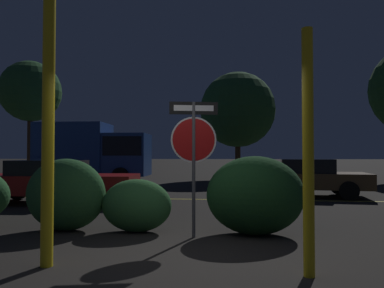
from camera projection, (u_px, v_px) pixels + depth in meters
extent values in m
plane|color=black|center=(179.00, 260.00, 5.03)|extent=(260.00, 260.00, 0.00)
cube|color=gold|center=(209.00, 199.00, 11.94)|extent=(34.05, 0.12, 0.01)
cylinder|color=#4C4C51|center=(194.00, 169.00, 6.47)|extent=(0.06, 0.06, 2.34)
cylinder|color=white|center=(194.00, 140.00, 6.48)|extent=(0.78, 0.17, 0.80)
cylinder|color=#B71414|center=(194.00, 140.00, 6.48)|extent=(0.73, 0.17, 0.74)
cube|color=black|center=(194.00, 108.00, 6.50)|extent=(0.83, 0.19, 0.22)
cube|color=white|center=(194.00, 108.00, 6.50)|extent=(0.69, 0.17, 0.10)
cylinder|color=yellow|center=(48.00, 130.00, 4.81)|extent=(0.16, 0.16, 3.48)
cylinder|color=yellow|center=(308.00, 151.00, 4.40)|extent=(0.13, 0.13, 2.93)
ellipsoid|color=#285B2D|center=(66.00, 195.00, 7.03)|extent=(1.51, 0.95, 1.35)
ellipsoid|color=#2D6633|center=(137.00, 205.00, 6.90)|extent=(1.30, 0.75, 0.97)
ellipsoid|color=#19421E|center=(255.00, 195.00, 6.66)|extent=(1.73, 1.16, 1.40)
cube|color=maroon|center=(54.00, 184.00, 11.02)|extent=(4.95, 2.14, 0.54)
cube|color=black|center=(49.00, 167.00, 11.04)|extent=(2.04, 1.68, 0.43)
cylinder|color=black|center=(111.00, 190.00, 11.82)|extent=(0.61, 0.24, 0.60)
cylinder|color=black|center=(95.00, 196.00, 10.09)|extent=(0.61, 0.24, 0.60)
cylinder|color=black|center=(18.00, 190.00, 11.92)|extent=(0.61, 0.24, 0.60)
sphere|color=#F4EFCC|center=(139.00, 182.00, 11.49)|extent=(0.14, 0.14, 0.14)
sphere|color=#F4EFCC|center=(132.00, 185.00, 10.38)|extent=(0.14, 0.14, 0.14)
cube|color=brown|center=(303.00, 180.00, 12.83)|extent=(4.40, 2.29, 0.52)
cube|color=black|center=(307.00, 166.00, 12.82)|extent=(1.85, 1.78, 0.46)
cylinder|color=black|center=(264.00, 189.00, 12.20)|extent=(0.62, 0.26, 0.60)
cylinder|color=black|center=(264.00, 185.00, 13.97)|extent=(0.62, 0.26, 0.60)
cylinder|color=black|center=(349.00, 191.00, 11.67)|extent=(0.62, 0.26, 0.60)
cylinder|color=black|center=(339.00, 186.00, 13.44)|extent=(0.62, 0.26, 0.60)
sphere|color=#F4EFCC|center=(239.00, 180.00, 12.69)|extent=(0.14, 0.14, 0.14)
sphere|color=#F4EFCC|center=(241.00, 178.00, 13.84)|extent=(0.14, 0.14, 0.14)
cube|color=navy|center=(127.00, 155.00, 18.70)|extent=(2.16, 2.29, 2.08)
cube|color=black|center=(127.00, 146.00, 18.71)|extent=(1.96, 2.33, 0.92)
cube|color=navy|center=(74.00, 149.00, 18.88)|extent=(3.48, 2.49, 2.62)
cylinder|color=black|center=(131.00, 174.00, 19.80)|extent=(0.85, 0.31, 0.84)
cylinder|color=black|center=(120.00, 176.00, 17.55)|extent=(0.85, 0.31, 0.84)
cylinder|color=black|center=(71.00, 174.00, 20.01)|extent=(0.85, 0.31, 0.84)
cylinder|color=black|center=(53.00, 176.00, 17.76)|extent=(0.85, 0.31, 0.84)
cylinder|color=#4C4C51|center=(307.00, 125.00, 17.82)|extent=(0.16, 0.16, 5.72)
sphere|color=#F9E5B2|center=(307.00, 61.00, 17.91)|extent=(0.40, 0.40, 0.40)
cylinder|color=#422D1E|center=(238.00, 158.00, 22.14)|extent=(0.32, 0.32, 2.51)
sphere|color=#235128|center=(238.00, 110.00, 22.23)|extent=(4.46, 4.46, 4.46)
cylinder|color=#422D1E|center=(30.00, 145.00, 23.73)|extent=(0.32, 0.32, 4.10)
sphere|color=#235128|center=(30.00, 91.00, 23.84)|extent=(3.85, 3.85, 3.85)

